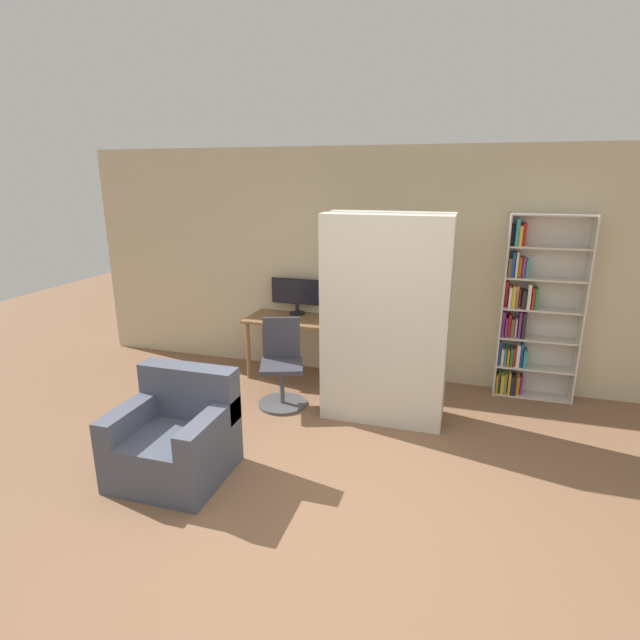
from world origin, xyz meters
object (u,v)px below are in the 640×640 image
object	(u,v)px
office_chair	(282,371)
monitor	(297,293)
armchair	(176,437)
mattress_near	(383,325)
mattress_far	(389,316)
bookshelf	(531,313)

from	to	relation	value
office_chair	monitor	bearing A→B (deg)	99.42
armchair	monitor	bearing A→B (deg)	85.48
mattress_near	mattress_far	world-z (taller)	mattress_near
mattress_far	bookshelf	bearing A→B (deg)	30.29
bookshelf	mattress_far	bearing A→B (deg)	-149.71
office_chair	mattress_far	xyz separation A→B (m)	(1.09, 0.17, 0.65)
monitor	office_chair	distance (m)	1.17
mattress_far	armchair	distance (m)	2.31
monitor	office_chair	xyz separation A→B (m)	(0.16, -0.98, -0.62)
mattress_near	armchair	distance (m)	2.09
office_chair	bookshelf	size ratio (longest dim) A/B	0.46
monitor	armchair	xyz separation A→B (m)	(-0.19, -2.46, -0.67)
bookshelf	armchair	world-z (taller)	bookshelf
office_chair	armchair	distance (m)	1.52
bookshelf	armchair	size ratio (longest dim) A/B	2.36
mattress_near	mattress_far	bearing A→B (deg)	90.00
monitor	mattress_near	xyz separation A→B (m)	(1.26, -1.14, 0.03)
bookshelf	mattress_near	bearing A→B (deg)	-140.80
office_chair	bookshelf	bearing A→B (deg)	21.69
bookshelf	mattress_far	world-z (taller)	mattress_far
bookshelf	mattress_far	size ratio (longest dim) A/B	0.98
armchair	mattress_near	bearing A→B (deg)	42.34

